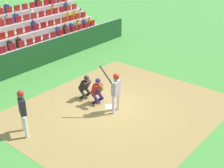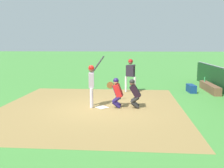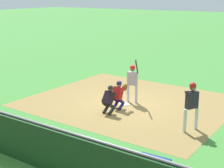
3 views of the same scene
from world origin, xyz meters
The scene contains 8 objects.
ground_plane centered at (0.00, 0.00, 0.00)m, with size 160.00×160.00×0.00m, color #458D3A.
infield_dirt_patch centered at (0.00, 0.50, 0.00)m, with size 9.16×7.83×0.01m, color olive.
home_plate_marker centered at (0.00, 0.00, 0.02)m, with size 0.44×0.44×0.02m, color white.
batter_at_plate centered at (0.16, 0.47, 1.14)m, with size 0.77×0.67×2.21m.
catcher_crouching centered at (0.11, -0.62, 0.72)m, with size 0.49×0.72×1.30m.
home_plate_umpire centered at (0.11, -1.38, 0.69)m, with size 0.48×0.52×1.26m.
dugout_wall centered at (0.00, -6.33, 0.69)m, with size 17.98×0.24×1.43m.
on_deck_batter centered at (3.72, -1.21, 1.17)m, with size 0.43×0.67×1.89m.
Camera 1 is at (9.72, 7.99, 7.13)m, focal length 51.07 mm.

